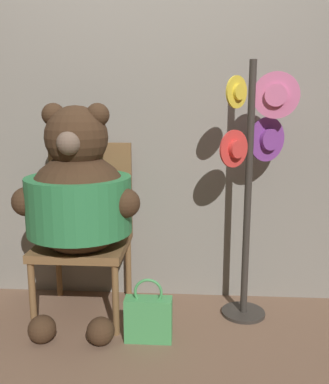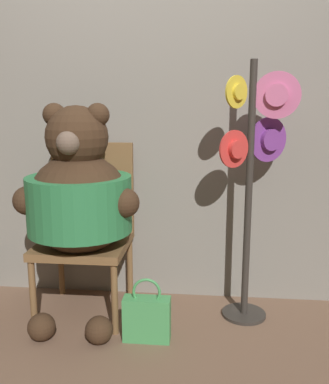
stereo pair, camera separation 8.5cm
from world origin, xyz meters
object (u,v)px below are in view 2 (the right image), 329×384
Objects in this scene: hat_display_rack at (254,173)px; teddy_bear at (79,197)px; handbag_on_ground at (147,318)px; chair at (88,224)px.

teddy_bear is at bearing -172.63° from hat_display_rack.
teddy_bear is at bearing 154.42° from handbag_on_ground.
teddy_bear reaches higher than chair.
chair is at bearing 92.90° from teddy_bear.
chair is at bearing 137.84° from handbag_on_ground.
hat_display_rack is 4.21× the size of handbag_on_ground.
chair is 0.81× the size of teddy_bear.
hat_display_rack is at bearing -3.27° from chair.
handbag_on_ground is at bearing -42.16° from chair.
chair is 0.68× the size of hat_display_rack.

